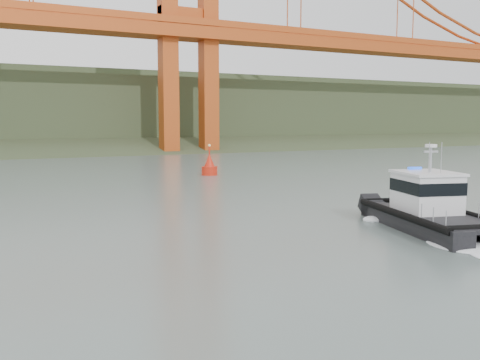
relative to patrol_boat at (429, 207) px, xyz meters
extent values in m
plane|color=#505F5B|center=(-7.10, -2.37, -1.22)|extent=(400.00, 400.00, 0.00)
cube|color=#304024|center=(-7.10, 89.63, -1.22)|extent=(500.00, 44.72, 16.25)
cube|color=#304024|center=(-7.10, 117.63, 4.78)|extent=(500.00, 70.00, 18.00)
cube|color=#304024|center=(-7.10, 142.63, 9.78)|extent=(500.00, 60.00, 16.00)
cube|color=#B14415|center=(-7.10, 72.63, 20.78)|extent=(260.00, 6.00, 2.20)
cube|color=black|center=(-1.22, 0.20, -0.84)|extent=(3.91, 9.97, 1.09)
cube|color=black|center=(1.14, -0.48, -0.84)|extent=(3.91, 9.97, 1.09)
cube|color=black|center=(-0.17, -0.58, -0.40)|extent=(5.90, 9.34, 0.23)
cube|color=silver|center=(0.08, 0.30, 0.76)|extent=(3.54, 3.91, 2.10)
cube|color=black|center=(0.08, 0.30, 1.14)|extent=(3.60, 3.98, 0.68)
cube|color=silver|center=(0.08, 0.30, 1.88)|extent=(3.76, 4.14, 0.15)
cylinder|color=#9A9CA3|center=(0.01, 0.03, 2.63)|extent=(0.15, 0.15, 1.64)
cylinder|color=white|center=(0.01, 0.03, 3.40)|extent=(0.64, 0.64, 0.16)
cylinder|color=red|center=(1.29, 32.79, -0.83)|extent=(1.74, 1.74, 1.16)
cone|color=red|center=(1.29, 32.79, 0.33)|extent=(1.36, 1.36, 1.74)
cylinder|color=red|center=(1.29, 32.79, 1.49)|extent=(0.15, 0.15, 0.97)
sphere|color=#E5D87F|center=(1.29, 32.79, 2.07)|extent=(0.29, 0.29, 0.29)
camera|label=1|loc=(-22.68, -21.19, 4.75)|focal=40.00mm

